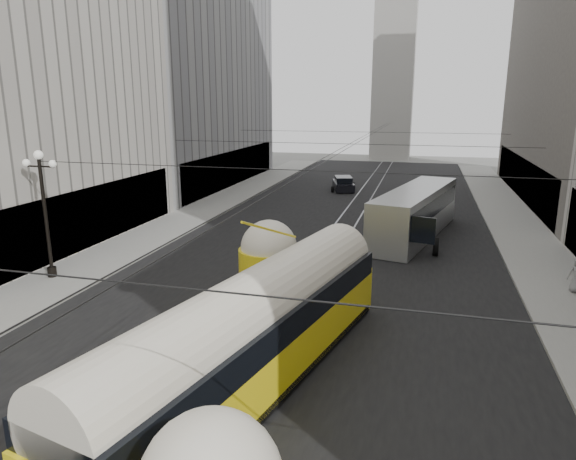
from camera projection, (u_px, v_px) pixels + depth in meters
The scene contains 13 objects.
road at pixel (343, 228), 36.56m from camera, with size 20.00×85.00×0.02m, color black.
sidewalk_left at pixel (207, 209), 42.81m from camera, with size 4.00×72.00×0.15m, color gray.
sidewalk_right at pixel (516, 226), 36.84m from camera, with size 4.00×72.00×0.15m, color gray.
rail_left at pixel (333, 228), 36.75m from camera, with size 0.12×85.00×0.04m, color gray.
rail_right at pixel (353, 229), 36.37m from camera, with size 0.12×85.00×0.04m, color gray.
building_left_far at pixel (177, 46), 52.57m from camera, with size 12.60×28.60×28.60m.
distant_tower at pixel (395, 59), 77.42m from camera, with size 6.00×6.00×31.36m.
lamppost_left_mid at pixel (45, 207), 25.19m from camera, with size 1.86×0.44×6.37m.
catenary at pixel (345, 146), 34.15m from camera, with size 25.00×72.00×0.23m.
streetcar at pixel (253, 332), 15.95m from camera, with size 5.99×16.84×3.78m.
city_bus at pixel (416, 211), 33.98m from camera, with size 5.54×13.02×3.20m.
sedan_white_far at pixel (416, 202), 43.25m from camera, with size 1.85×4.10×1.27m.
sedan_dark_far at pixel (343, 184), 51.96m from camera, with size 2.91×4.75×1.40m.
Camera 1 is at (5.32, -2.80, 8.81)m, focal length 32.00 mm.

